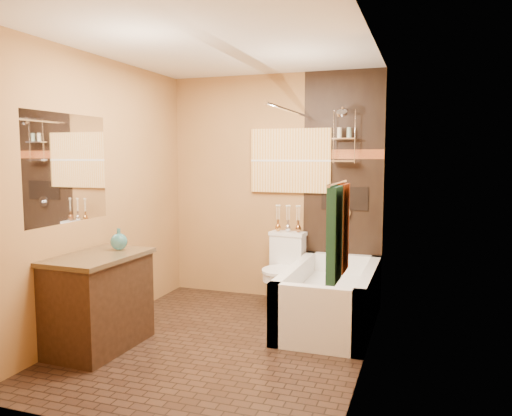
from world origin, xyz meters
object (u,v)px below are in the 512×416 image
at_px(sunset_painting, 290,161).
at_px(bathtub, 331,302).
at_px(toilet, 283,269).
at_px(vanity, 99,301).

bearing_deg(sunset_painting, bathtub, -50.39).
bearing_deg(sunset_painting, toilet, -90.00).
distance_m(bathtub, toilet, 0.78).
height_order(sunset_painting, toilet, sunset_painting).
distance_m(sunset_painting, toilet, 1.19).
bearing_deg(toilet, vanity, -118.08).
height_order(bathtub, toilet, toilet).
bearing_deg(vanity, sunset_painting, 61.53).
height_order(toilet, vanity, vanity).
xyz_separation_m(sunset_painting, toilet, (0.00, -0.26, -1.16)).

